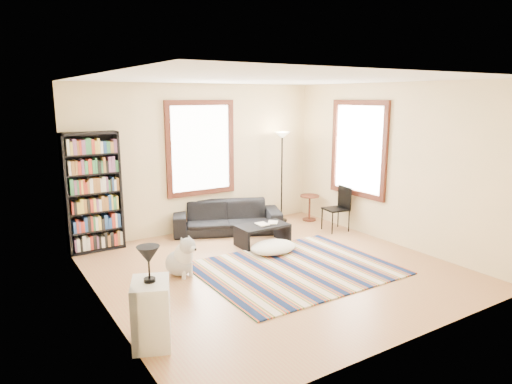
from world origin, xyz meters
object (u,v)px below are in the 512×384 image
side_table (309,208)px  white_cabinet (151,313)px  floor_cushion (273,247)px  folding_chair (336,209)px  bookshelf (93,192)px  dog (179,255)px  sofa (227,217)px  coffee_table (263,235)px  floor_lamp (282,177)px

side_table → white_cabinet: bearing=-146.5°
floor_cushion → folding_chair: size_ratio=0.93×
bookshelf → dog: (0.75, -1.78, -0.70)m
bookshelf → sofa: bearing=-6.5°
bookshelf → side_table: (4.26, -0.44, -0.73)m
side_table → sofa: bearing=174.7°
floor_cushion → side_table: size_ratio=1.48×
side_table → folding_chair: size_ratio=0.63×
sofa → white_cabinet: size_ratio=2.90×
coffee_table → folding_chair: 1.68m
floor_cushion → folding_chair: 1.84m
bookshelf → coffee_table: 2.96m
sofa → coffee_table: bearing=-57.1°
bookshelf → dog: bearing=-67.3°
bookshelf → folding_chair: 4.44m
sofa → coffee_table: size_ratio=2.26×
floor_lamp → coffee_table: bearing=-137.2°
bookshelf → side_table: 4.34m
dog → floor_lamp: bearing=10.5°
folding_chair → dog: folding_chair is taller
sofa → floor_cushion: sofa is taller
floor_lamp → white_cabinet: floor_lamp is taller
floor_lamp → side_table: bearing=-27.2°
coffee_table → side_table: size_ratio=1.67×
coffee_table → folding_chair: size_ratio=1.05×
sofa → folding_chair: folding_chair is taller
floor_lamp → side_table: size_ratio=3.44×
bookshelf → white_cabinet: (-0.24, -3.42, -0.65)m
bookshelf → floor_cushion: bearing=-35.3°
floor_lamp → side_table: floor_lamp is taller
side_table → floor_cushion: bearing=-144.5°
coffee_table → dog: (-1.80, -0.52, 0.12)m
sofa → folding_chair: bearing=-6.0°
bookshelf → side_table: bookshelf is taller
coffee_table → floor_cushion: (-0.10, -0.47, -0.08)m
dog → folding_chair: bearing=-10.0°
sofa → bookshelf: bearing=-163.0°
coffee_table → floor_lamp: (1.18, 1.09, 0.75)m
coffee_table → dog: dog is taller
coffee_table → floor_cushion: coffee_table is taller
floor_cushion → folding_chair: bearing=13.8°
coffee_table → white_cabinet: white_cabinet is taller
coffee_table → side_table: (1.71, 0.82, 0.09)m
sofa → floor_lamp: 1.49m
folding_chair → white_cabinet: bearing=-147.1°
dog → coffee_table: bearing=-1.8°
dog → bookshelf: bearing=94.8°
white_cabinet → coffee_table: bearing=60.0°
floor_cushion → dog: bearing=-178.3°
floor_cushion → bookshelf: bearing=144.7°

